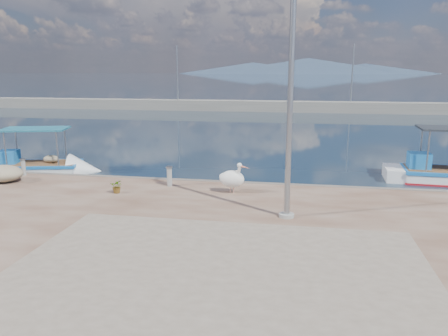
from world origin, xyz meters
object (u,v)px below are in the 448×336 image
(lamp_post, at_px, (290,102))
(boat_left, at_px, (37,169))
(pelican, at_px, (232,178))
(bollard_near, at_px, (169,175))

(lamp_post, bearing_deg, boat_left, 154.15)
(pelican, bearing_deg, boat_left, -174.67)
(lamp_post, bearing_deg, bollard_near, 147.96)
(boat_left, xyz_separation_m, pelican, (9.64, -3.40, 0.83))
(boat_left, relative_size, bollard_near, 7.23)
(boat_left, xyz_separation_m, bollard_near, (7.22, -2.88, 0.71))
(pelican, bearing_deg, lamp_post, -23.99)
(boat_left, height_order, lamp_post, lamp_post)
(boat_left, xyz_separation_m, lamp_post, (11.58, -5.61, 3.61))
(pelican, height_order, lamp_post, lamp_post)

